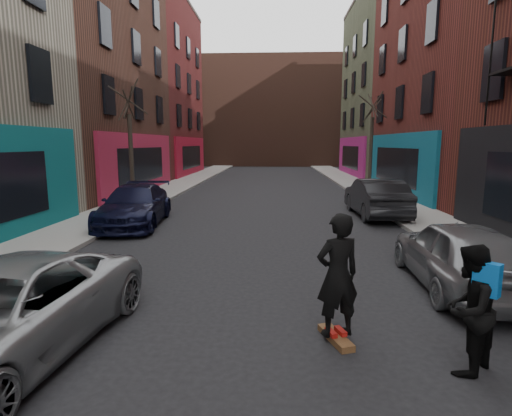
# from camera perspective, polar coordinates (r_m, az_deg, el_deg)

# --- Properties ---
(sidewalk_left) EXTENTS (2.50, 84.00, 0.13)m
(sidewalk_left) POSITION_cam_1_polar(r_m,az_deg,el_deg) (31.25, -9.73, 3.79)
(sidewalk_left) COLOR gray
(sidewalk_left) RESTS_ON ground
(sidewalk_right) EXTENTS (2.50, 84.00, 0.13)m
(sidewalk_right) POSITION_cam_1_polar(r_m,az_deg,el_deg) (31.05, 13.46, 3.63)
(sidewalk_right) COLOR gray
(sidewalk_right) RESTS_ON ground
(building_far) EXTENTS (40.00, 10.00, 14.00)m
(building_far) POSITION_cam_1_polar(r_m,az_deg,el_deg) (56.52, 2.33, 13.32)
(building_far) COLOR #47281E
(building_far) RESTS_ON ground
(tree_left_far) EXTENTS (2.00, 2.00, 6.50)m
(tree_left_far) POSITION_cam_1_polar(r_m,az_deg,el_deg) (19.57, -17.54, 10.05)
(tree_left_far) COLOR black
(tree_left_far) RESTS_ON sidewalk_left
(tree_right_far) EXTENTS (2.00, 2.00, 6.80)m
(tree_right_far) POSITION_cam_1_polar(r_m,az_deg,el_deg) (25.04, 16.19, 10.18)
(tree_right_far) COLOR black
(tree_right_far) RESTS_ON sidewalk_right
(parked_left_far) EXTENTS (2.62, 4.94, 1.32)m
(parked_left_far) POSITION_cam_1_polar(r_m,az_deg,el_deg) (6.59, -32.62, -12.67)
(parked_left_far) COLOR gray
(parked_left_far) RESTS_ON ground
(parked_left_end) EXTENTS (2.51, 5.17, 1.45)m
(parked_left_end) POSITION_cam_1_polar(r_m,az_deg,el_deg) (15.18, -16.91, 0.38)
(parked_left_end) COLOR black
(parked_left_end) RESTS_ON ground
(parked_right_far) EXTENTS (1.87, 4.32, 1.45)m
(parked_right_far) POSITION_cam_1_polar(r_m,az_deg,el_deg) (9.17, 26.98, -5.87)
(parked_right_far) COLOR gray
(parked_right_far) RESTS_ON ground
(parked_right_end) EXTENTS (1.76, 4.77, 1.56)m
(parked_right_end) POSITION_cam_1_polar(r_m,az_deg,el_deg) (16.95, 16.73, 1.46)
(parked_right_end) COLOR black
(parked_right_end) RESTS_ON ground
(skateboard) EXTENTS (0.47, 0.83, 0.10)m
(skateboard) POSITION_cam_1_polar(r_m,az_deg,el_deg) (6.47, 11.30, -17.67)
(skateboard) COLOR brown
(skateboard) RESTS_ON ground
(skateboarder) EXTENTS (0.79, 0.65, 1.87)m
(skateboarder) POSITION_cam_1_polar(r_m,az_deg,el_deg) (6.09, 11.59, -9.38)
(skateboarder) COLOR black
(skateboarder) RESTS_ON skateboard
(pedestrian) EXTENTS (1.05, 1.04, 1.71)m
(pedestrian) POSITION_cam_1_polar(r_m,az_deg,el_deg) (5.94, 28.12, -12.57)
(pedestrian) COLOR black
(pedestrian) RESTS_ON ground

